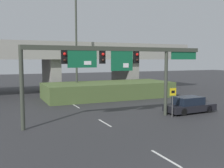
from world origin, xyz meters
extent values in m
cube|color=silver|center=(0.00, 3.69, 0.00)|extent=(0.14, 2.40, 0.01)
cube|color=silver|center=(0.00, 11.26, 0.00)|extent=(0.14, 2.40, 0.01)
cube|color=silver|center=(0.00, 18.84, 0.00)|extent=(0.14, 2.40, 0.01)
cube|color=silver|center=(0.00, 26.42, 0.00)|extent=(0.14, 2.40, 0.01)
cylinder|color=#383D33|center=(-5.70, 11.70, 2.82)|extent=(0.28, 0.28, 5.64)
cylinder|color=#383D33|center=(5.70, 11.70, 2.82)|extent=(0.28, 0.28, 5.64)
cube|color=#383D33|center=(1.59, 11.70, 5.48)|extent=(14.58, 0.32, 0.32)
cube|color=black|center=(-2.85, 11.70, 4.84)|extent=(0.40, 0.28, 0.95)
sphere|color=red|center=(-2.85, 11.53, 5.05)|extent=(0.22, 0.22, 0.22)
sphere|color=black|center=(-2.85, 11.53, 4.63)|extent=(0.22, 0.22, 0.22)
cube|color=black|center=(0.00, 11.70, 4.84)|extent=(0.40, 0.28, 0.95)
sphere|color=red|center=(0.00, 11.53, 5.05)|extent=(0.22, 0.22, 0.22)
sphere|color=black|center=(0.00, 11.53, 4.63)|extent=(0.22, 0.22, 0.22)
cube|color=black|center=(2.85, 11.70, 4.84)|extent=(0.40, 0.28, 0.95)
sphere|color=red|center=(2.85, 11.53, 5.05)|extent=(0.22, 0.22, 0.22)
sphere|color=black|center=(2.85, 11.53, 4.63)|extent=(0.22, 0.22, 0.22)
cube|color=#115B38|center=(-1.57, 11.60, 4.71)|extent=(2.16, 0.08, 1.22)
cube|color=white|center=(-1.19, 11.55, 4.43)|extent=(0.54, 0.03, 0.27)
cube|color=#115B38|center=(1.57, 11.60, 4.56)|extent=(1.81, 0.08, 1.50)
cube|color=white|center=(1.88, 11.55, 4.23)|extent=(0.45, 0.03, 0.33)
cube|color=#115B38|center=(7.45, 11.64, 5.00)|extent=(2.58, 0.07, 0.64)
cylinder|color=#4C4C4C|center=(5.66, 10.71, 1.22)|extent=(0.08, 0.08, 2.45)
cube|color=yellow|center=(5.66, 10.66, 2.10)|extent=(0.60, 0.03, 0.60)
cube|color=black|center=(5.66, 10.64, 2.10)|extent=(0.33, 0.01, 0.21)
cylinder|color=#383D33|center=(1.82, 24.62, 7.14)|extent=(0.24, 0.24, 14.28)
cube|color=gray|center=(0.00, 31.31, 5.37)|extent=(41.31, 8.82, 1.41)
cube|color=gray|center=(0.00, 27.10, 6.52)|extent=(41.31, 0.40, 0.90)
cube|color=gray|center=(0.00, 31.31, 2.33)|extent=(1.40, 7.06, 4.66)
cube|color=gray|center=(11.71, 31.31, 2.33)|extent=(1.40, 7.06, 4.66)
cube|color=#4C6033|center=(5.33, 22.95, 0.93)|extent=(15.48, 6.32, 1.86)
cube|color=black|center=(8.32, 11.73, 0.45)|extent=(4.70, 2.04, 0.58)
cube|color=black|center=(8.14, 11.72, 1.08)|extent=(2.47, 1.75, 0.68)
cylinder|color=black|center=(9.72, 12.60, 0.32)|extent=(0.65, 0.25, 0.64)
cylinder|color=black|center=(9.79, 10.99, 0.32)|extent=(0.65, 0.25, 0.64)
cylinder|color=black|center=(6.86, 12.47, 0.32)|extent=(0.65, 0.25, 0.64)
cylinder|color=black|center=(6.93, 10.86, 0.32)|extent=(0.65, 0.25, 0.64)
camera|label=1|loc=(-7.24, -6.29, 4.71)|focal=42.00mm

